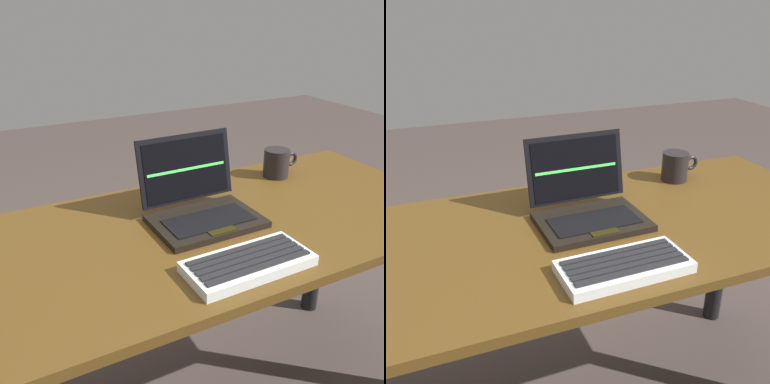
% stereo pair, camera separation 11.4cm
% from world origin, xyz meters
% --- Properties ---
extents(desk, '(1.64, 0.66, 0.71)m').
position_xyz_m(desk, '(0.00, 0.00, 0.58)').
color(desk, '#4F3413').
rests_on(desk, ground).
extents(laptop_front, '(0.29, 0.24, 0.22)m').
position_xyz_m(laptop_front, '(0.07, 0.04, 0.75)').
color(laptop_front, black).
rests_on(laptop_front, desk).
extents(external_keyboard, '(0.29, 0.14, 0.03)m').
position_xyz_m(external_keyboard, '(0.05, -0.22, 0.72)').
color(external_keyboard, silver).
rests_on(external_keyboard, desk).
extents(coffee_mug, '(0.13, 0.09, 0.10)m').
position_xyz_m(coffee_mug, '(0.45, 0.20, 0.75)').
color(coffee_mug, black).
rests_on(coffee_mug, desk).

